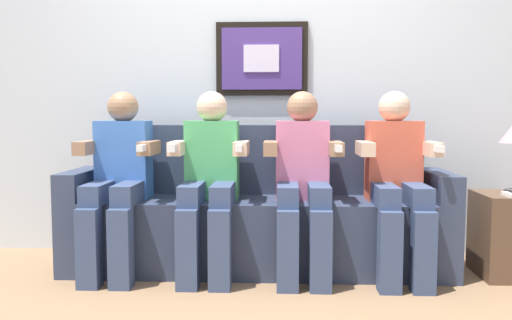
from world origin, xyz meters
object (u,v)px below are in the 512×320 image
object	(u,v)px
side_table_right	(512,235)
spare_remote_on_table	(508,195)
couch	(257,219)
person_left_center	(210,175)
person_rightmost	(397,176)
person_right_center	(303,176)
person_leftmost	(119,175)

from	to	relation	value
side_table_right	spare_remote_on_table	size ratio (longest dim) A/B	3.85
side_table_right	spare_remote_on_table	bearing A→B (deg)	-123.70
couch	side_table_right	size ratio (longest dim) A/B	4.73
person_left_center	side_table_right	distance (m)	1.85
person_rightmost	side_table_right	distance (m)	0.79
couch	person_rightmost	xyz separation A→B (m)	(0.83, -0.17, 0.29)
person_right_center	side_table_right	distance (m)	1.31
person_right_center	spare_remote_on_table	size ratio (longest dim) A/B	8.54
spare_remote_on_table	person_left_center	bearing A→B (deg)	178.25
person_right_center	person_rightmost	world-z (taller)	same
person_leftmost	person_rightmost	size ratio (longest dim) A/B	1.00
person_rightmost	spare_remote_on_table	distance (m)	0.63
person_right_center	spare_remote_on_table	bearing A→B (deg)	-2.59
side_table_right	spare_remote_on_table	xyz separation A→B (m)	(-0.08, -0.11, 0.26)
person_rightmost	spare_remote_on_table	world-z (taller)	person_rightmost
person_right_center	person_rightmost	bearing A→B (deg)	0.00
spare_remote_on_table	side_table_right	bearing A→B (deg)	56.30
person_left_center	person_rightmost	world-z (taller)	same
person_leftmost	person_rightmost	distance (m)	1.66
person_right_center	person_rightmost	distance (m)	0.55
person_leftmost	person_left_center	bearing A→B (deg)	-0.05
person_left_center	person_rightmost	size ratio (longest dim) A/B	1.00
spare_remote_on_table	person_leftmost	bearing A→B (deg)	178.67
person_left_center	spare_remote_on_table	distance (m)	1.74
couch	spare_remote_on_table	bearing A→B (deg)	-8.65
person_rightmost	side_table_right	size ratio (longest dim) A/B	2.22
person_leftmost	person_right_center	distance (m)	1.11
couch	person_leftmost	size ratio (longest dim) A/B	2.13
person_leftmost	side_table_right	distance (m)	2.39
person_right_center	side_table_right	bearing A→B (deg)	2.78
person_right_center	spare_remote_on_table	world-z (taller)	person_right_center
person_left_center	side_table_right	size ratio (longest dim) A/B	2.22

